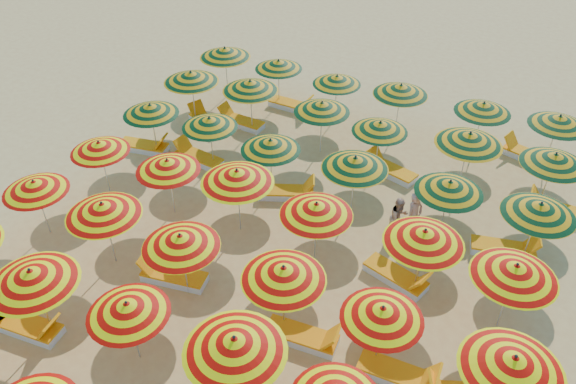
% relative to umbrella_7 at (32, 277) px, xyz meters
% --- Properties ---
extents(ground, '(120.00, 120.00, 0.00)m').
position_rel_umbrella_7_xyz_m(ground, '(3.47, 5.03, -1.87)').
color(ground, '#DFB563').
rests_on(ground, ground).
extents(umbrella_7, '(2.43, 2.43, 2.13)m').
position_rel_umbrella_7_xyz_m(umbrella_7, '(0.00, 0.00, 0.00)').
color(umbrella_7, silver).
rests_on(umbrella_7, ground).
extents(umbrella_8, '(2.18, 2.18, 1.88)m').
position_rel_umbrella_7_xyz_m(umbrella_8, '(2.29, 0.35, -0.22)').
color(umbrella_8, silver).
rests_on(umbrella_8, ground).
extents(umbrella_9, '(2.56, 2.56, 2.19)m').
position_rel_umbrella_7_xyz_m(umbrella_9, '(4.89, 0.40, 0.05)').
color(umbrella_9, silver).
rests_on(umbrella_9, ground).
extents(umbrella_12, '(1.87, 1.87, 1.87)m').
position_rel_umbrella_7_xyz_m(umbrella_12, '(-2.75, 2.63, -0.22)').
color(umbrella_12, silver).
rests_on(umbrella_12, ground).
extents(umbrella_13, '(2.48, 2.48, 2.05)m').
position_rel_umbrella_7_xyz_m(umbrella_13, '(-0.27, 2.55, -0.07)').
color(umbrella_13, silver).
rests_on(umbrella_13, ground).
extents(umbrella_14, '(2.38, 2.38, 2.01)m').
position_rel_umbrella_7_xyz_m(umbrella_14, '(2.14, 2.49, -0.11)').
color(umbrella_14, silver).
rests_on(umbrella_14, ground).
extents(umbrella_15, '(2.09, 2.09, 2.06)m').
position_rel_umbrella_7_xyz_m(umbrella_15, '(4.82, 2.60, -0.06)').
color(umbrella_15, silver).
rests_on(umbrella_15, ground).
extents(umbrella_16, '(2.25, 2.25, 1.89)m').
position_rel_umbrella_7_xyz_m(umbrella_16, '(7.12, 2.63, -0.21)').
color(umbrella_16, silver).
rests_on(umbrella_16, ground).
extents(umbrella_17, '(2.62, 2.62, 2.13)m').
position_rel_umbrella_7_xyz_m(umbrella_17, '(9.73, 2.39, -0.00)').
color(umbrella_17, silver).
rests_on(umbrella_17, ground).
extents(umbrella_18, '(1.78, 1.78, 1.87)m').
position_rel_umbrella_7_xyz_m(umbrella_18, '(-2.53, 4.93, -0.23)').
color(umbrella_18, silver).
rests_on(umbrella_18, ground).
extents(umbrella_19, '(1.87, 1.87, 1.95)m').
position_rel_umbrella_7_xyz_m(umbrella_19, '(-0.07, 4.98, -0.16)').
color(umbrella_19, silver).
rests_on(umbrella_19, ground).
extents(umbrella_20, '(2.27, 2.27, 2.14)m').
position_rel_umbrella_7_xyz_m(umbrella_20, '(2.09, 5.20, 0.01)').
color(umbrella_20, silver).
rests_on(umbrella_20, ground).
extents(umbrella_21, '(2.42, 2.42, 2.02)m').
position_rel_umbrella_7_xyz_m(umbrella_21, '(4.53, 5.01, -0.10)').
color(umbrella_21, silver).
rests_on(umbrella_21, ground).
extents(umbrella_22, '(2.14, 2.14, 2.08)m').
position_rel_umbrella_7_xyz_m(umbrella_22, '(7.27, 5.15, -0.04)').
color(umbrella_22, silver).
rests_on(umbrella_22, ground).
extents(umbrella_23, '(2.21, 2.21, 2.07)m').
position_rel_umbrella_7_xyz_m(umbrella_23, '(9.39, 4.94, -0.05)').
color(umbrella_23, silver).
rests_on(umbrella_23, ground).
extents(umbrella_24, '(2.15, 2.15, 1.95)m').
position_rel_umbrella_7_xyz_m(umbrella_24, '(-2.50, 7.36, -0.16)').
color(umbrella_24, silver).
rests_on(umbrella_24, ground).
extents(umbrella_25, '(2.06, 2.06, 1.89)m').
position_rel_umbrella_7_xyz_m(umbrella_25, '(-0.35, 7.58, -0.21)').
color(umbrella_25, silver).
rests_on(umbrella_25, ground).
extents(umbrella_26, '(2.09, 2.09, 1.93)m').
position_rel_umbrella_7_xyz_m(umbrella_26, '(2.02, 7.26, -0.18)').
color(umbrella_26, silver).
rests_on(umbrella_26, ground).
extents(umbrella_27, '(2.33, 2.33, 2.05)m').
position_rel_umbrella_7_xyz_m(umbrella_27, '(4.67, 7.34, -0.07)').
color(umbrella_27, silver).
rests_on(umbrella_27, ground).
extents(umbrella_28, '(2.28, 2.28, 1.96)m').
position_rel_umbrella_7_xyz_m(umbrella_28, '(7.31, 7.53, -0.15)').
color(umbrella_28, silver).
rests_on(umbrella_28, ground).
extents(umbrella_29, '(2.08, 2.08, 2.01)m').
position_rel_umbrella_7_xyz_m(umbrella_29, '(9.59, 7.54, -0.11)').
color(umbrella_29, silver).
rests_on(umbrella_29, ground).
extents(umbrella_30, '(2.44, 2.44, 2.10)m').
position_rel_umbrella_7_xyz_m(umbrella_30, '(-2.51, 9.72, -0.03)').
color(umbrella_30, silver).
rests_on(umbrella_30, ground).
extents(umbrella_31, '(2.56, 2.56, 2.09)m').
position_rel_umbrella_7_xyz_m(umbrella_31, '(-0.29, 10.10, -0.04)').
color(umbrella_31, silver).
rests_on(umbrella_31, ground).
extents(umbrella_32, '(2.42, 2.42, 1.99)m').
position_rel_umbrella_7_xyz_m(umbrella_32, '(2.50, 9.97, -0.13)').
color(umbrella_32, silver).
rests_on(umbrella_32, ground).
extents(umbrella_33, '(2.31, 2.31, 1.88)m').
position_rel_umbrella_7_xyz_m(umbrella_33, '(4.58, 9.77, -0.22)').
color(umbrella_33, silver).
rests_on(umbrella_33, ground).
extents(umbrella_34, '(2.29, 2.29, 2.14)m').
position_rel_umbrella_7_xyz_m(umbrella_34, '(7.29, 9.94, 0.01)').
color(umbrella_34, silver).
rests_on(umbrella_34, ground).
extents(umbrella_35, '(2.23, 2.23, 2.01)m').
position_rel_umbrella_7_xyz_m(umbrella_35, '(9.69, 10.11, -0.10)').
color(umbrella_35, silver).
rests_on(umbrella_35, ground).
extents(umbrella_36, '(2.02, 2.02, 2.10)m').
position_rel_umbrella_7_xyz_m(umbrella_36, '(-2.55, 12.09, -0.03)').
color(umbrella_36, silver).
rests_on(umbrella_36, ground).
extents(umbrella_37, '(2.33, 2.33, 1.91)m').
position_rel_umbrella_7_xyz_m(umbrella_37, '(-0.35, 12.37, -0.19)').
color(umbrella_37, silver).
rests_on(umbrella_37, ground).
extents(umbrella_38, '(1.99, 1.99, 1.86)m').
position_rel_umbrella_7_xyz_m(umbrella_38, '(2.09, 12.23, -0.23)').
color(umbrella_38, silver).
rests_on(umbrella_38, ground).
extents(umbrella_39, '(2.21, 2.21, 2.03)m').
position_rel_umbrella_7_xyz_m(umbrella_39, '(4.46, 12.26, -0.09)').
color(umbrella_39, silver).
rests_on(umbrella_39, ground).
extents(umbrella_40, '(1.88, 1.88, 1.96)m').
position_rel_umbrella_7_xyz_m(umbrella_40, '(7.25, 12.36, -0.15)').
color(umbrella_40, silver).
rests_on(umbrella_40, ground).
extents(umbrella_41, '(1.98, 1.98, 1.97)m').
position_rel_umbrella_7_xyz_m(umbrella_41, '(9.58, 12.54, -0.14)').
color(umbrella_41, silver).
rests_on(umbrella_41, ground).
extents(lounger_3, '(1.79, 0.77, 0.69)m').
position_rel_umbrella_7_xyz_m(lounger_3, '(-0.50, -0.22, -1.72)').
color(lounger_3, white).
rests_on(lounger_3, ground).
extents(lounger_7, '(1.81, 0.88, 0.69)m').
position_rel_umbrella_7_xyz_m(lounger_7, '(1.55, 2.66, -1.72)').
color(lounger_7, white).
rests_on(lounger_7, ground).
extents(lounger_8, '(1.78, 0.73, 0.69)m').
position_rel_umbrella_7_xyz_m(lounger_8, '(5.42, 2.43, -1.72)').
color(lounger_8, white).
rests_on(lounger_8, ground).
extents(lounger_9, '(1.75, 0.65, 0.69)m').
position_rel_umbrella_7_xyz_m(lounger_9, '(7.72, 2.44, -1.72)').
color(lounger_9, white).
rests_on(lounger_9, ground).
extents(lounger_11, '(1.83, 1.05, 0.69)m').
position_rel_umbrella_7_xyz_m(lounger_11, '(6.77, 5.25, -1.72)').
color(lounger_11, white).
rests_on(lounger_11, ground).
extents(lounger_12, '(1.81, 0.89, 0.69)m').
position_rel_umbrella_7_xyz_m(lounger_12, '(-3.01, 7.32, -1.72)').
color(lounger_12, white).
rests_on(lounger_12, ground).
extents(lounger_13, '(1.79, 0.79, 0.69)m').
position_rel_umbrella_7_xyz_m(lounger_13, '(-0.95, 7.58, -1.72)').
color(lounger_13, white).
rests_on(lounger_13, ground).
extents(lounger_14, '(1.82, 1.25, 0.69)m').
position_rel_umbrella_7_xyz_m(lounger_14, '(2.61, 7.20, -1.72)').
color(lounger_14, white).
rests_on(lounger_14, ground).
extents(lounger_15, '(1.82, 0.96, 0.69)m').
position_rel_umbrella_7_xyz_m(lounger_15, '(9.09, 7.59, -1.72)').
color(lounger_15, white).
rests_on(lounger_15, ground).
extents(lounger_16, '(1.82, 1.23, 0.69)m').
position_rel_umbrella_7_xyz_m(lounger_16, '(-2.00, 9.70, -1.72)').
color(lounger_16, white).
rests_on(lounger_16, ground).
extents(lounger_17, '(1.76, 0.68, 0.69)m').
position_rel_umbrella_7_xyz_m(lounger_17, '(-0.88, 10.28, -1.72)').
color(lounger_17, white).
rests_on(lounger_17, ground).
extents(lounger_18, '(1.83, 1.04, 0.69)m').
position_rel_umbrella_7_xyz_m(lounger_18, '(5.09, 9.77, -1.72)').
color(lounger_18, white).
rests_on(lounger_18, ground).
extents(lounger_19, '(1.74, 0.61, 0.69)m').
position_rel_umbrella_7_xyz_m(lounger_19, '(10.19, 10.01, -1.72)').
color(lounger_19, white).
rests_on(lounger_19, ground).
extents(lounger_20, '(1.76, 0.65, 0.69)m').
position_rel_umbrella_7_xyz_m(lounger_20, '(0.24, 12.27, -1.72)').
color(lounger_20, white).
rests_on(lounger_20, ground).
extents(lounger_21, '(1.83, 1.06, 0.69)m').
position_rel_umbrella_7_xyz_m(lounger_21, '(8.98, 12.71, -1.72)').
color(lounger_21, white).
rests_on(lounger_21, ground).
extents(beachgoer_b, '(0.75, 0.81, 1.33)m').
position_rel_umbrella_7_xyz_m(beachgoer_b, '(6.23, 6.92, -1.21)').
color(beachgoer_b, tan).
rests_on(beachgoer_b, ground).
extents(beachgoer_a, '(0.57, 0.63, 1.46)m').
position_rel_umbrella_7_xyz_m(beachgoer_a, '(6.59, 7.15, -1.15)').
color(beachgoer_a, tan).
rests_on(beachgoer_a, ground).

